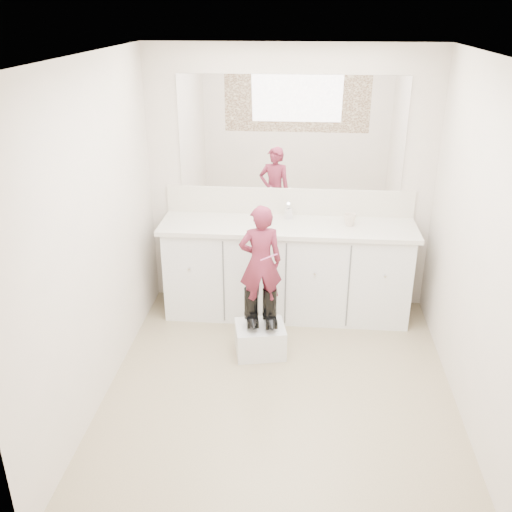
{
  "coord_description": "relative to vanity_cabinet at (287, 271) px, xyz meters",
  "views": [
    {
      "loc": [
        0.13,
        -3.54,
        2.68
      ],
      "look_at": [
        -0.23,
        0.63,
        0.83
      ],
      "focal_mm": 40.0,
      "sensor_mm": 36.0,
      "label": 1
    }
  ],
  "objects": [
    {
      "name": "boot_left",
      "position": [
        -0.26,
        -0.7,
        -0.0
      ],
      "size": [
        0.16,
        0.24,
        0.33
      ],
      "primitive_type": null,
      "rotation": [
        0.0,
        0.0,
        0.2
      ],
      "color": "black",
      "rests_on": "step_stool"
    },
    {
      "name": "backsplash",
      "position": [
        0.0,
        0.26,
        0.59
      ],
      "size": [
        2.28,
        0.03,
        0.25
      ],
      "primitive_type": "cube",
      "color": "beige",
      "rests_on": "countertop"
    },
    {
      "name": "boot_right",
      "position": [
        -0.11,
        -0.7,
        -0.0
      ],
      "size": [
        0.16,
        0.24,
        0.33
      ],
      "primitive_type": null,
      "rotation": [
        0.0,
        0.0,
        0.2
      ],
      "color": "black",
      "rests_on": "step_stool"
    },
    {
      "name": "step_stool",
      "position": [
        -0.19,
        -0.72,
        -0.3
      ],
      "size": [
        0.46,
        0.41,
        0.26
      ],
      "primitive_type": "cube",
      "rotation": [
        0.0,
        0.0,
        0.2
      ],
      "color": "silver",
      "rests_on": "floor"
    },
    {
      "name": "toddler",
      "position": [
        -0.19,
        -0.7,
        0.4
      ],
      "size": [
        0.38,
        0.29,
        0.94
      ],
      "primitive_type": "imported",
      "rotation": [
        0.0,
        0.0,
        3.34
      ],
      "color": "#A43252",
      "rests_on": "step_stool"
    },
    {
      "name": "floor",
      "position": [
        0.0,
        -1.23,
        -0.42
      ],
      "size": [
        3.0,
        3.0,
        0.0
      ],
      "primitive_type": "plane",
      "color": "#857257",
      "rests_on": "ground"
    },
    {
      "name": "ceiling",
      "position": [
        0.0,
        -1.23,
        1.97
      ],
      "size": [
        3.0,
        3.0,
        0.0
      ],
      "primitive_type": "plane",
      "rotation": [
        3.14,
        0.0,
        0.0
      ],
      "color": "white",
      "rests_on": "wall_back"
    },
    {
      "name": "countertop",
      "position": [
        0.0,
        -0.01,
        0.45
      ],
      "size": [
        2.28,
        0.58,
        0.04
      ],
      "primitive_type": "cube",
      "color": "beige",
      "rests_on": "vanity_cabinet"
    },
    {
      "name": "toothbrush",
      "position": [
        -0.12,
        -0.78,
        0.48
      ],
      "size": [
        0.14,
        0.04,
        0.06
      ],
      "primitive_type": "cylinder",
      "rotation": [
        0.0,
        1.22,
        0.2
      ],
      "color": "#CA4E8C",
      "rests_on": "toddler"
    },
    {
      "name": "wall_back",
      "position": [
        0.0,
        0.27,
        0.77
      ],
      "size": [
        2.6,
        0.0,
        2.6
      ],
      "primitive_type": "plane",
      "rotation": [
        1.57,
        0.0,
        0.0
      ],
      "color": "beige",
      "rests_on": "floor"
    },
    {
      "name": "mirror",
      "position": [
        0.0,
        0.26,
        1.22
      ],
      "size": [
        2.0,
        0.02,
        1.0
      ],
      "primitive_type": "cube",
      "color": "white",
      "rests_on": "wall_back"
    },
    {
      "name": "wall_left",
      "position": [
        -1.3,
        -1.23,
        0.78
      ],
      "size": [
        0.0,
        3.0,
        3.0
      ],
      "primitive_type": "plane",
      "rotation": [
        1.57,
        0.0,
        1.57
      ],
      "color": "beige",
      "rests_on": "floor"
    },
    {
      "name": "vanity_cabinet",
      "position": [
        0.0,
        0.0,
        0.0
      ],
      "size": [
        2.2,
        0.55,
        0.85
      ],
      "primitive_type": "cube",
      "color": "silver",
      "rests_on": "floor"
    },
    {
      "name": "wall_front",
      "position": [
        0.0,
        -2.73,
        0.77
      ],
      "size": [
        2.6,
        0.0,
        2.6
      ],
      "primitive_type": "plane",
      "rotation": [
        -1.57,
        0.0,
        0.0
      ],
      "color": "beige",
      "rests_on": "floor"
    },
    {
      "name": "dot_panel",
      "position": [
        0.0,
        -2.71,
        1.22
      ],
      "size": [
        2.0,
        0.01,
        1.2
      ],
      "primitive_type": "cube",
      "color": "#472819",
      "rests_on": "wall_front"
    },
    {
      "name": "faucet",
      "position": [
        0.0,
        0.15,
        0.52
      ],
      "size": [
        0.08,
        0.08,
        0.1
      ],
      "primitive_type": "cylinder",
      "color": "silver",
      "rests_on": "countertop"
    },
    {
      "name": "wall_right",
      "position": [
        1.3,
        -1.23,
        0.78
      ],
      "size": [
        0.0,
        3.0,
        3.0
      ],
      "primitive_type": "plane",
      "rotation": [
        1.57,
        0.0,
        -1.57
      ],
      "color": "beige",
      "rests_on": "floor"
    },
    {
      "name": "cup",
      "position": [
        0.54,
        0.01,
        0.52
      ],
      "size": [
        0.13,
        0.13,
        0.11
      ],
      "primitive_type": "imported",
      "rotation": [
        0.0,
        0.0,
        -0.14
      ],
      "color": "beige",
      "rests_on": "countertop"
    },
    {
      "name": "soap_bottle",
      "position": [
        -0.19,
        -0.04,
        0.55
      ],
      "size": [
        0.08,
        0.08,
        0.16
      ],
      "primitive_type": "imported",
      "rotation": [
        0.0,
        0.0,
        -0.04
      ],
      "color": "white",
      "rests_on": "countertop"
    }
  ]
}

